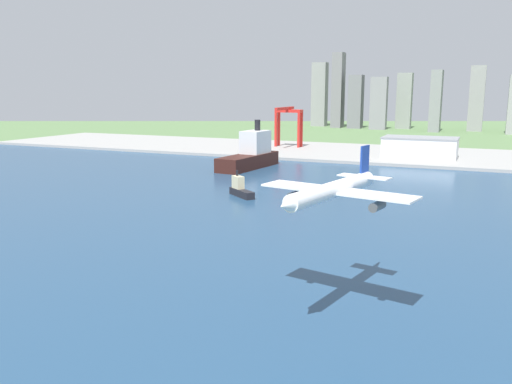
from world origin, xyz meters
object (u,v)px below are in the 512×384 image
object	(u,v)px
cargo_ship	(251,155)
warehouse_main	(420,147)
port_crane_red	(288,118)
tugboat_small	(240,189)
airplane_landing	(333,190)

from	to	relation	value
cargo_ship	warehouse_main	bearing A→B (deg)	39.44
port_crane_red	warehouse_main	xyz separation A→B (m)	(130.06, -38.40, -19.88)
tugboat_small	warehouse_main	xyz separation A→B (m)	(71.27, 192.86, 7.14)
airplane_landing	cargo_ship	world-z (taller)	airplane_landing
port_crane_red	cargo_ship	bearing A→B (deg)	-81.76
tugboat_small	port_crane_red	xyz separation A→B (m)	(-58.79, 231.26, 27.02)
airplane_landing	warehouse_main	distance (m)	323.49
cargo_ship	port_crane_red	bearing A→B (deg)	98.24
tugboat_small	airplane_landing	bearing A→B (deg)	-55.93
airplane_landing	tugboat_small	xyz separation A→B (m)	(-87.58, 129.50, -28.68)
cargo_ship	tugboat_small	xyz separation A→B (m)	(39.98, -101.36, -5.94)
warehouse_main	port_crane_red	bearing A→B (deg)	163.55
tugboat_small	cargo_ship	bearing A→B (deg)	111.53
cargo_ship	port_crane_red	size ratio (longest dim) A/B	1.44
port_crane_red	warehouse_main	bearing A→B (deg)	-16.45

